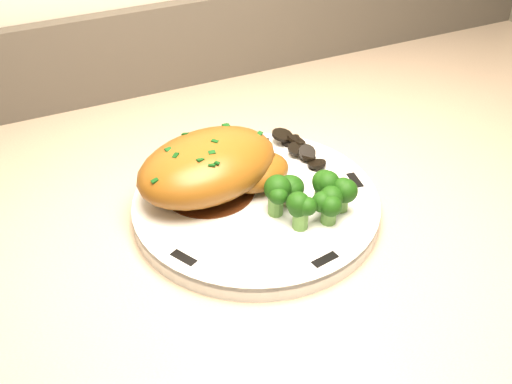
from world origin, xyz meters
name	(u,v)px	position (x,y,z in m)	size (l,w,h in m)	color
plate	(256,206)	(0.31, 1.68, 0.98)	(0.26, 0.26, 0.02)	white
rim_accent_0	(258,141)	(0.36, 1.78, 0.99)	(0.03, 0.01, 0.00)	black
rim_accent_1	(159,178)	(0.23, 1.76, 0.99)	(0.03, 0.01, 0.00)	black
rim_accent_2	(184,258)	(0.21, 1.63, 0.99)	(0.03, 0.01, 0.00)	black
rim_accent_3	(325,260)	(0.33, 1.57, 0.99)	(0.03, 0.01, 0.00)	black
rim_accent_4	(355,180)	(0.42, 1.67, 0.99)	(0.03, 0.01, 0.00)	black
gravy_pool	(209,190)	(0.27, 1.72, 0.99)	(0.10, 0.10, 0.00)	#401B0B
chicken_breast	(213,167)	(0.27, 1.72, 1.01)	(0.18, 0.14, 0.06)	#8E5318
mushroom_pile	(269,162)	(0.35, 1.73, 0.99)	(0.09, 0.07, 0.02)	black
broccoli_florets	(311,197)	(0.35, 1.64, 1.01)	(0.09, 0.07, 0.04)	#598D3B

